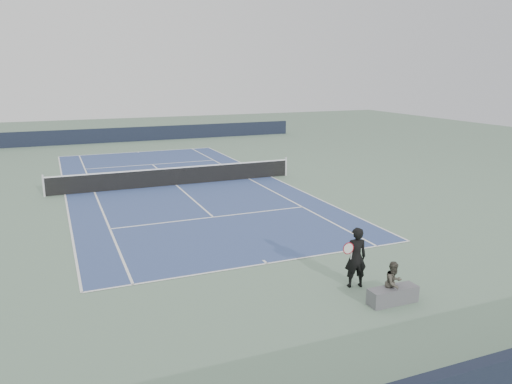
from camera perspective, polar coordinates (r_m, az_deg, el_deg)
name	(u,v)px	position (r m, az deg, el deg)	size (l,w,h in m)	color
ground	(176,185)	(26.54, -9.11, 0.77)	(80.00, 80.00, 0.00)	slate
court_surface	(176,185)	(26.54, -9.11, 0.78)	(10.97, 23.77, 0.01)	#334679
tennis_net	(176,176)	(26.43, -9.15, 1.84)	(12.90, 0.10, 1.07)	silver
windscreen_far	(125,135)	(43.81, -14.70, 6.36)	(30.00, 0.25, 1.20)	black
tennis_player	(356,257)	(14.10, 11.31, -7.33)	(0.82, 0.60, 1.72)	black
tennis_ball	(380,295)	(13.96, 14.02, -11.40)	(0.06, 0.06, 0.06)	#CDDD2D
spectator_bench	(393,289)	(13.54, 15.41, -10.62)	(1.41, 0.73, 1.15)	#58585D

